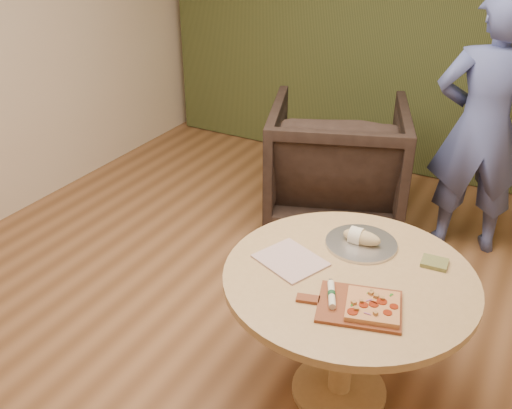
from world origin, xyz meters
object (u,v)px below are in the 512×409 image
at_px(pizza_paddle, 357,306).
at_px(serving_tray, 361,243).
at_px(pedestal_table, 347,298).
at_px(person_standing, 482,128).
at_px(bread_roll, 360,237).
at_px(armchair, 337,156).
at_px(flatbread_pizza, 373,306).
at_px(cutlery_roll, 332,294).

relative_size(pizza_paddle, serving_tray, 1.33).
distance_m(pedestal_table, person_standing, 1.83).
xyz_separation_m(pedestal_table, bread_roll, (-0.05, 0.26, 0.18)).
height_order(armchair, person_standing, person_standing).
bearing_deg(flatbread_pizza, cutlery_roll, -176.18).
xyz_separation_m(flatbread_pizza, serving_tray, (-0.22, 0.47, -0.02)).
bearing_deg(serving_tray, armchair, 115.51).
distance_m(pedestal_table, bread_roll, 0.32).
distance_m(pedestal_table, flatbread_pizza, 0.32).
xyz_separation_m(serving_tray, armchair, (-0.70, 1.46, -0.24)).
relative_size(flatbread_pizza, person_standing, 0.15).
height_order(bread_roll, armchair, armchair).
relative_size(serving_tray, armchair, 0.34).
bearing_deg(armchair, flatbread_pizza, 95.10).
relative_size(pedestal_table, armchair, 1.13).
bearing_deg(person_standing, pizza_paddle, 67.54).
bearing_deg(flatbread_pizza, bread_roll, 115.65).
height_order(cutlery_roll, bread_roll, bread_roll).
bearing_deg(armchair, pedestal_table, 92.92).
bearing_deg(serving_tray, bread_roll, 180.00).
bearing_deg(serving_tray, person_standing, 79.15).
bearing_deg(bread_roll, pedestal_table, -79.47).
bearing_deg(armchair, pizza_paddle, 93.44).
xyz_separation_m(serving_tray, person_standing, (0.29, 1.52, 0.16)).
height_order(pizza_paddle, flatbread_pizza, flatbread_pizza).
height_order(pizza_paddle, armchair, armchair).
bearing_deg(cutlery_roll, bread_roll, 71.02).
relative_size(flatbread_pizza, cutlery_roll, 1.43).
height_order(pizza_paddle, person_standing, person_standing).
bearing_deg(armchair, serving_tray, 95.28).
distance_m(armchair, person_standing, 1.06).
height_order(pedestal_table, serving_tray, serving_tray).
height_order(flatbread_pizza, bread_roll, bread_roll).
distance_m(flatbread_pizza, serving_tray, 0.52).
distance_m(bread_roll, person_standing, 1.55).
relative_size(flatbread_pizza, armchair, 0.26).
distance_m(cutlery_roll, serving_tray, 0.48).
relative_size(pedestal_table, bread_roll, 6.08).
height_order(flatbread_pizza, armchair, armchair).
bearing_deg(cutlery_roll, armchair, 86.25).
xyz_separation_m(armchair, person_standing, (0.99, 0.06, 0.39)).
height_order(serving_tray, bread_roll, bread_roll).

